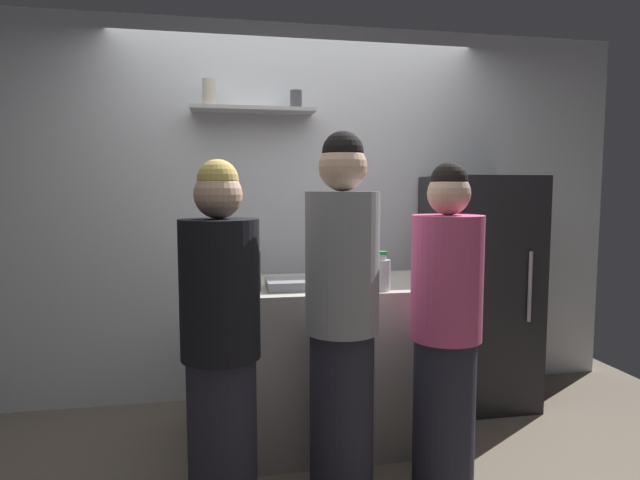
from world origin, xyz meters
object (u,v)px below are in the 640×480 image
Objects in this scene: baking_pan at (298,284)px; person_pink_top at (446,332)px; utensil_holder at (362,268)px; water_bottle_plastic at (382,273)px; person_blonde at (221,350)px; wine_bottle_dark_glass at (254,269)px; wine_bottle_pale_glass at (221,271)px; refrigerator at (478,290)px; person_grey_hoodie at (342,322)px.

person_pink_top is at bearing -37.16° from baking_pan.
utensil_holder is 1.01× the size of water_bottle_plastic.
person_blonde reaches higher than water_bottle_plastic.
wine_bottle_dark_glass reaches higher than baking_pan.
wine_bottle_dark_glass is (-0.69, -0.34, 0.06)m from utensil_holder.
wine_bottle_pale_glass is 0.95× the size of wine_bottle_dark_glass.
wine_bottle_pale_glass reaches higher than water_bottle_plastic.
wine_bottle_dark_glass is 0.68m from water_bottle_plastic.
water_bottle_plastic is at bearing -144.01° from refrigerator.
water_bottle_plastic is at bearing 43.63° from person_pink_top.
utensil_holder reaches higher than water_bottle_plastic.
wine_bottle_pale_glass is (-0.41, -0.01, 0.08)m from baking_pan.
refrigerator is 0.90× the size of person_grey_hoodie.
baking_pan is 1.09× the size of wine_bottle_dark_glass.
person_grey_hoodie is (-0.30, -0.35, -0.16)m from water_bottle_plastic.
person_grey_hoodie reaches higher than utensil_holder.
baking_pan is 0.52m from person_grey_hoodie.
refrigerator is 1.84m from wine_bottle_pale_glass.
wine_bottle_dark_glass is (0.17, -0.01, 0.01)m from wine_bottle_pale_glass.
person_grey_hoodie is (0.37, -0.47, -0.19)m from wine_bottle_dark_glass.
utensil_holder is 0.12× the size of person_grey_hoodie.
person_grey_hoodie reaches higher than refrigerator.
refrigerator is at bearing 18.76° from wine_bottle_dark_glass.
baking_pan is 0.20× the size of person_grey_hoodie.
person_grey_hoodie is (0.13, -0.49, -0.09)m from baking_pan.
person_blonde is (-0.00, -0.56, -0.26)m from wine_bottle_pale_glass.
person_blonde is at bearing -152.97° from water_bottle_plastic.
person_grey_hoodie is 1.08× the size of person_pink_top.
person_blonde is at bearing -148.15° from refrigerator.
wine_bottle_dark_glass is 1.47× the size of water_bottle_plastic.
utensil_holder is 0.89m from person_grey_hoodie.
water_bottle_plastic is at bearing -10.06° from wine_bottle_dark_glass.
wine_bottle_pale_glass is at bearing -10.93° from person_grey_hoodie.
water_bottle_plastic is at bearing -8.75° from wine_bottle_pale_glass.
wine_bottle_pale_glass is at bearing 92.78° from person_blonde.
refrigerator is 7.39× the size of water_bottle_plastic.
water_bottle_plastic is 0.98m from person_blonde.
wine_bottle_pale_glass is at bearing -163.32° from refrigerator.
wine_bottle_pale_glass is 0.17× the size of person_grey_hoodie.
wine_bottle_pale_glass is 0.62m from person_blonde.
wine_bottle_dark_glass is at bearing 75.44° from person_blonde.
baking_pan is at bearing -144.49° from utensil_holder.
person_pink_top is at bearing -149.05° from person_grey_hoodie.
baking_pan is at bearing 57.23° from person_blonde.
person_grey_hoodie reaches higher than wine_bottle_dark_glass.
person_pink_top is at bearing -124.28° from refrigerator.
refrigerator is 0.92m from utensil_holder.
wine_bottle_dark_glass is 0.63m from person_grey_hoodie.
person_grey_hoodie is (0.55, -0.48, -0.18)m from wine_bottle_pale_glass.
person_pink_top is (0.89, -0.47, -0.26)m from wine_bottle_dark_glass.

